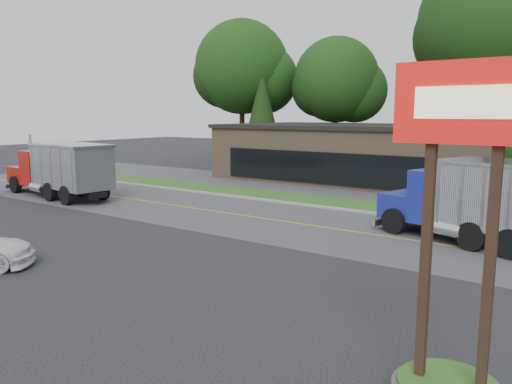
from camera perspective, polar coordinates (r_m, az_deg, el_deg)
ground at (r=17.25m, az=-12.89°, el=-8.59°), size 140.00×140.00×0.00m
road at (r=23.95m, az=3.42°, el=-3.45°), size 60.00×8.00×0.02m
center_line at (r=23.95m, az=3.42°, el=-3.45°), size 60.00×0.12×0.01m
curb at (r=27.53m, az=8.08°, el=-1.89°), size 60.00×0.30×0.12m
grass_verge at (r=29.11m, az=9.72°, el=-1.34°), size 60.00×3.40×0.03m
far_parking at (r=33.63m, az=13.44°, el=-0.08°), size 60.00×7.00×0.02m
strip_mall at (r=38.40m, az=19.72°, el=3.74°), size 32.00×12.00×4.00m
bilo_sign at (r=9.09m, az=21.69°, el=-11.68°), size 2.20×1.90×5.95m
tree_far_a at (r=53.89m, az=-1.41°, el=13.57°), size 10.42×9.81×14.87m
tree_far_b at (r=50.23m, az=9.35°, el=12.08°), size 8.78×8.26×12.52m
tree_far_c at (r=46.22m, az=26.03°, el=16.42°), size 13.01×12.25×18.56m
evergreen_left at (r=49.74m, az=0.71°, el=9.09°), size 4.22×4.22×9.58m
dump_truck_red at (r=32.84m, az=-21.37°, el=2.52°), size 9.63×3.54×3.36m
dump_truck_blue at (r=21.50m, az=23.82°, el=-0.74°), size 7.35×4.35×3.36m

